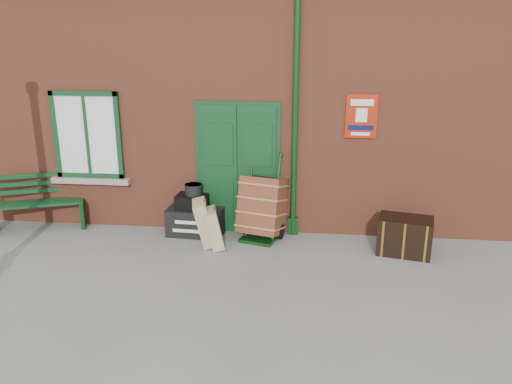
# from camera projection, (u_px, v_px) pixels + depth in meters

# --- Properties ---
(ground) EXTENTS (80.00, 80.00, 0.00)m
(ground) POSITION_uv_depth(u_px,v_px,m) (244.00, 269.00, 7.34)
(ground) COLOR gray
(ground) RESTS_ON ground
(station_building) EXTENTS (10.30, 4.30, 4.36)m
(station_building) POSITION_uv_depth(u_px,v_px,m) (266.00, 94.00, 10.01)
(station_building) COLOR brown
(station_building) RESTS_ON ground
(bench) EXTENTS (1.68, 1.04, 1.00)m
(bench) POSITION_uv_depth(u_px,v_px,m) (36.00, 201.00, 8.77)
(bench) COLOR #103C1C
(bench) RESTS_ON ground
(houdini_trunk) EXTENTS (0.97, 0.58, 0.47)m
(houdini_trunk) POSITION_uv_depth(u_px,v_px,m) (196.00, 221.00, 8.56)
(houdini_trunk) COLOR black
(houdini_trunk) RESTS_ON ground
(strongbox) EXTENTS (0.54, 0.41, 0.24)m
(strongbox) POSITION_uv_depth(u_px,v_px,m) (192.00, 201.00, 8.46)
(strongbox) COLOR black
(strongbox) RESTS_ON houdini_trunk
(hatbox) EXTENTS (0.30, 0.30, 0.19)m
(hatbox) POSITION_uv_depth(u_px,v_px,m) (193.00, 190.00, 8.39)
(hatbox) COLOR black
(hatbox) RESTS_ON strongbox
(suitcase_back) EXTENTS (0.48, 0.59, 0.75)m
(suitcase_back) POSITION_uv_depth(u_px,v_px,m) (204.00, 222.00, 8.10)
(suitcase_back) COLOR tan
(suitcase_back) RESTS_ON ground
(suitcase_front) EXTENTS (0.41, 0.53, 0.65)m
(suitcase_front) POSITION_uv_depth(u_px,v_px,m) (214.00, 228.00, 8.00)
(suitcase_front) COLOR tan
(suitcase_front) RESTS_ON ground
(porter_trolley) EXTENTS (0.86, 0.90, 1.42)m
(porter_trolley) POSITION_uv_depth(u_px,v_px,m) (262.00, 207.00, 8.32)
(porter_trolley) COLOR #0E3814
(porter_trolley) RESTS_ON ground
(dark_trunk) EXTENTS (0.91, 0.69, 0.59)m
(dark_trunk) POSITION_uv_depth(u_px,v_px,m) (405.00, 236.00, 7.78)
(dark_trunk) COLOR black
(dark_trunk) RESTS_ON ground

